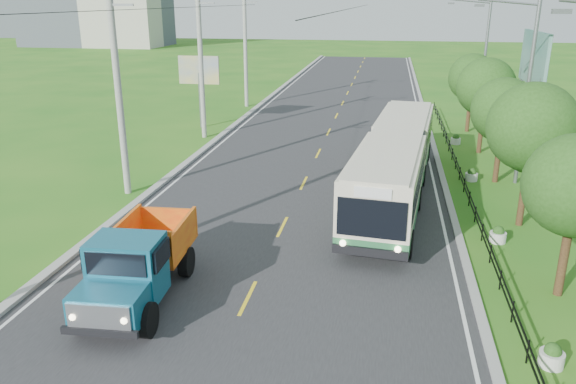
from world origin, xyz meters
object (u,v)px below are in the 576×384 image
(billboard_right, at_px, (533,66))
(pole_far, at_px, (246,47))
(pole_mid, at_px, (201,62))
(tree_second, at_px, (576,190))
(planter_near, at_px, (498,235))
(tree_back, at_px, (473,80))
(bus, at_px, (396,159))
(planter_far, at_px, (456,140))
(streetlight_mid, at_px, (525,88))
(planter_front, at_px, (552,356))
(streetlight_far, at_px, (482,59))
(tree_third, at_px, (533,132))
(pole_near, at_px, (119,89))
(dump_truck, at_px, (138,260))
(billboard_left, at_px, (199,75))
(planter_mid, at_px, (471,175))
(tree_fourth, at_px, (504,113))
(tree_fifth, at_px, (486,90))

(billboard_right, bearing_deg, pole_far, 147.70)
(pole_far, bearing_deg, pole_mid, -90.00)
(billboard_right, bearing_deg, tree_second, -97.79)
(planter_near, bearing_deg, tree_back, 86.43)
(billboard_right, height_order, bus, billboard_right)
(tree_second, height_order, planter_far, tree_second)
(streetlight_mid, height_order, planter_far, streetlight_mid)
(planter_near, bearing_deg, planter_front, -90.00)
(planter_near, xyz_separation_m, bus, (-4.02, 4.72, 1.62))
(pole_far, bearing_deg, tree_second, -59.58)
(streetlight_mid, xyz_separation_m, streetlight_far, (0.00, 14.00, 0.00))
(pole_far, relative_size, tree_second, 1.89)
(pole_mid, bearing_deg, tree_third, -35.36)
(pole_near, relative_size, dump_truck, 1.70)
(pole_mid, xyz_separation_m, billboard_left, (-1.24, 3.00, -1.23))
(tree_second, relative_size, planter_front, 7.91)
(pole_near, height_order, planter_mid, pole_near)
(streetlight_far, bearing_deg, bus, -109.35)
(pole_far, height_order, tree_second, pole_far)
(dump_truck, bearing_deg, planter_near, 25.96)
(dump_truck, bearing_deg, tree_second, 8.75)
(streetlight_mid, height_order, billboard_right, streetlight_mid)
(pole_near, height_order, streetlight_far, pole_near)
(pole_mid, bearing_deg, planter_near, -41.65)
(pole_mid, relative_size, tree_fourth, 1.85)
(tree_back, distance_m, planter_far, 5.48)
(pole_far, xyz_separation_m, billboard_left, (-1.24, -9.00, -1.23))
(billboard_left, height_order, dump_truck, billboard_left)
(billboard_left, bearing_deg, dump_truck, -75.93)
(pole_mid, xyz_separation_m, tree_fifth, (18.12, -0.86, -1.24))
(pole_near, height_order, bus, pole_near)
(pole_near, relative_size, tree_third, 1.67)
(bus, bearing_deg, planter_far, 76.32)
(streetlight_far, height_order, planter_mid, streetlight_far)
(pole_near, bearing_deg, tree_fifth, 31.59)
(tree_back, height_order, bus, tree_back)
(tree_fifth, bearing_deg, streetlight_far, 84.29)
(streetlight_mid, relative_size, billboard_left, 1.74)
(pole_near, relative_size, billboard_left, 1.92)
(tree_fifth, bearing_deg, dump_truck, -122.45)
(planter_front, distance_m, billboard_right, 22.88)
(tree_second, height_order, bus, tree_second)
(tree_fifth, relative_size, dump_truck, 0.99)
(tree_second, distance_m, tree_fourth, 12.00)
(tree_back, relative_size, planter_front, 8.21)
(streetlight_mid, distance_m, streetlight_far, 14.00)
(pole_mid, bearing_deg, planter_front, -53.75)
(tree_second, bearing_deg, tree_fifth, 90.00)
(tree_fourth, xyz_separation_m, tree_fifth, (0.00, 6.00, 0.27))
(planter_front, bearing_deg, billboard_left, 124.84)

